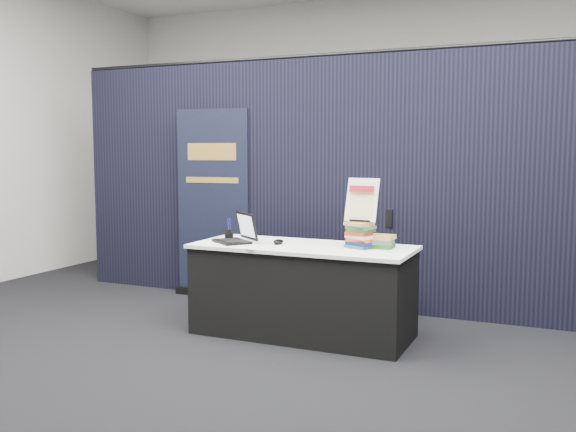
# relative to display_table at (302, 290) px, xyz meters

# --- Properties ---
(floor) EXTENTS (8.00, 8.00, 0.00)m
(floor) POSITION_rel_display_table_xyz_m (0.00, -0.55, -0.38)
(floor) COLOR black
(floor) RESTS_ON ground
(wall_back) EXTENTS (8.00, 0.02, 3.50)m
(wall_back) POSITION_rel_display_table_xyz_m (0.00, 3.45, 1.37)
(wall_back) COLOR silver
(wall_back) RESTS_ON floor
(drape_partition) EXTENTS (6.00, 0.08, 2.40)m
(drape_partition) POSITION_rel_display_table_xyz_m (0.00, 1.05, 0.82)
(drape_partition) COLOR black
(drape_partition) RESTS_ON floor
(display_table) EXTENTS (1.80, 0.75, 0.75)m
(display_table) POSITION_rel_display_table_xyz_m (0.00, 0.00, 0.00)
(display_table) COLOR black
(display_table) RESTS_ON floor
(laptop) EXTENTS (0.40, 0.43, 0.25)m
(laptop) POSITION_rel_display_table_xyz_m (-0.59, -0.08, 0.43)
(laptop) COLOR black
(laptop) RESTS_ON display_table
(mouse) EXTENTS (0.09, 0.13, 0.04)m
(mouse) POSITION_rel_display_table_xyz_m (-0.21, -0.03, 0.39)
(mouse) COLOR black
(mouse) RESTS_ON display_table
(brochure_left) EXTENTS (0.31, 0.22, 0.00)m
(brochure_left) POSITION_rel_display_table_xyz_m (-0.52, -0.21, 0.38)
(brochure_left) COLOR silver
(brochure_left) RESTS_ON display_table
(brochure_mid) EXTENTS (0.40, 0.35, 0.00)m
(brochure_mid) POSITION_rel_display_table_xyz_m (-0.65, -0.06, 0.38)
(brochure_mid) COLOR white
(brochure_mid) RESTS_ON display_table
(brochure_right) EXTENTS (0.36, 0.31, 0.00)m
(brochure_right) POSITION_rel_display_table_xyz_m (-0.37, -0.25, 0.38)
(brochure_right) COLOR white
(brochure_right) RESTS_ON display_table
(pen_cup) EXTENTS (0.09, 0.09, 0.10)m
(pen_cup) POSITION_rel_display_table_xyz_m (-0.68, -0.00, 0.42)
(pen_cup) COLOR black
(pen_cup) RESTS_ON display_table
(book_stack_tall) EXTENTS (0.23, 0.20, 0.21)m
(book_stack_tall) POSITION_rel_display_table_xyz_m (0.48, 0.05, 0.48)
(book_stack_tall) COLOR #1A6260
(book_stack_tall) RESTS_ON display_table
(book_stack_short) EXTENTS (0.24, 0.19, 0.10)m
(book_stack_short) POSITION_rel_display_table_xyz_m (0.60, 0.11, 0.42)
(book_stack_short) COLOR #1C6A1D
(book_stack_short) RESTS_ON display_table
(info_sign) EXTENTS (0.27, 0.14, 0.36)m
(info_sign) POSITION_rel_display_table_xyz_m (0.48, 0.08, 0.75)
(info_sign) COLOR black
(info_sign) RESTS_ON book_stack_tall
(pullup_banner) EXTENTS (0.83, 0.20, 1.94)m
(pullup_banner) POSITION_rel_display_table_xyz_m (-1.40, 0.95, 0.48)
(pullup_banner) COLOR black
(pullup_banner) RESTS_ON floor
(stacking_chair) EXTENTS (0.55, 0.56, 0.97)m
(stacking_chair) POSITION_rel_display_table_xyz_m (0.28, 0.89, 0.17)
(stacking_chair) COLOR black
(stacking_chair) RESTS_ON floor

